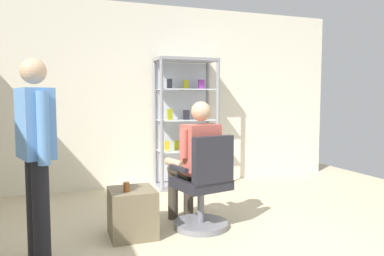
% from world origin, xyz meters
% --- Properties ---
extents(back_wall, '(6.00, 0.10, 2.70)m').
position_xyz_m(back_wall, '(0.00, 3.00, 1.35)').
color(back_wall, silver).
rests_on(back_wall, ground).
extents(display_cabinet_main, '(0.90, 0.45, 1.90)m').
position_xyz_m(display_cabinet_main, '(0.40, 2.76, 0.96)').
color(display_cabinet_main, gray).
rests_on(display_cabinet_main, ground).
extents(office_chair, '(0.61, 0.58, 0.96)m').
position_xyz_m(office_chair, '(-0.01, 0.92, 0.39)').
color(office_chair, slate).
rests_on(office_chair, ground).
extents(seated_shopkeeper, '(0.55, 0.61, 1.29)m').
position_xyz_m(seated_shopkeeper, '(-0.05, 1.08, 0.71)').
color(seated_shopkeeper, '#3F382D').
rests_on(seated_shopkeeper, ground).
extents(storage_crate, '(0.43, 0.44, 0.46)m').
position_xyz_m(storage_crate, '(-0.72, 0.99, 0.23)').
color(storage_crate, '#72664C').
rests_on(storage_crate, ground).
extents(tea_glass, '(0.06, 0.06, 0.09)m').
position_xyz_m(tea_glass, '(-0.78, 0.91, 0.50)').
color(tea_glass, brown).
rests_on(tea_glass, storage_crate).
extents(standing_customer, '(0.32, 0.50, 1.63)m').
position_xyz_m(standing_customer, '(-1.53, 0.67, 0.93)').
color(standing_customer, black).
rests_on(standing_customer, ground).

